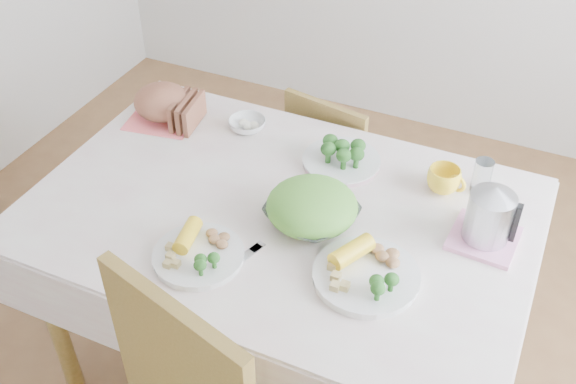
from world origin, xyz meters
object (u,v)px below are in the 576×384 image
at_px(chair_far, 344,157).
at_px(yellow_mug, 444,180).
at_px(dining_table, 280,295).
at_px(electric_kettle, 491,208).
at_px(salad_bowl, 312,215).
at_px(dinner_plate_left, 199,256).
at_px(dinner_plate_right, 366,276).

height_order(chair_far, yellow_mug, chair_far).
xyz_separation_m(dining_table, electric_kettle, (0.59, 0.12, 0.51)).
height_order(dining_table, salad_bowl, salad_bowl).
distance_m(dinner_plate_left, yellow_mug, 0.79).
bearing_deg(chair_far, dinner_plate_left, 96.81).
height_order(dining_table, dinner_plate_left, dinner_plate_left).
height_order(salad_bowl, dinner_plate_left, salad_bowl).
relative_size(dining_table, dinner_plate_right, 4.81).
bearing_deg(salad_bowl, dinner_plate_left, -130.58).
xyz_separation_m(chair_far, salad_bowl, (0.16, -0.73, 0.33)).
xyz_separation_m(dining_table, yellow_mug, (0.42, 0.29, 0.43)).
bearing_deg(dinner_plate_right, electric_kettle, 47.86).
xyz_separation_m(dinner_plate_right, electric_kettle, (0.26, 0.28, 0.11)).
xyz_separation_m(yellow_mug, electric_kettle, (0.17, -0.17, 0.08)).
xyz_separation_m(dining_table, chair_far, (-0.04, 0.72, 0.09)).
bearing_deg(dinner_plate_right, salad_bowl, 146.20).
bearing_deg(dinner_plate_right, dinner_plate_left, -165.23).
xyz_separation_m(chair_far, dinner_plate_right, (0.38, -0.88, 0.31)).
distance_m(dinner_plate_right, yellow_mug, 0.47).
distance_m(dining_table, electric_kettle, 0.79).
relative_size(dining_table, chair_far, 1.74).
bearing_deg(dinner_plate_left, salad_bowl, 49.42).
xyz_separation_m(salad_bowl, electric_kettle, (0.48, 0.14, 0.09)).
height_order(dining_table, dinner_plate_right, dinner_plate_right).
bearing_deg(dinner_plate_right, yellow_mug, 78.71).
bearing_deg(dinner_plate_left, dining_table, 68.06).
distance_m(salad_bowl, dinner_plate_right, 0.27).
bearing_deg(dining_table, electric_kettle, 11.29).
distance_m(dining_table, dinner_plate_right, 0.55).
bearing_deg(yellow_mug, dinner_plate_right, -101.29).
bearing_deg(yellow_mug, dining_table, -145.60).
relative_size(chair_far, dinner_plate_left, 3.14).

